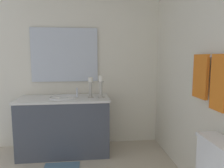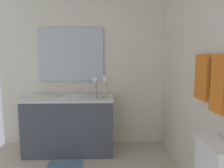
{
  "view_description": "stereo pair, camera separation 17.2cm",
  "coord_description": "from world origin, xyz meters",
  "px_view_note": "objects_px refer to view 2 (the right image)",
  "views": [
    {
      "loc": [
        2.11,
        0.15,
        1.38
      ],
      "look_at": [
        -0.04,
        0.4,
        1.11
      ],
      "focal_mm": 33.92,
      "sensor_mm": 36.0,
      "label": 1
    },
    {
      "loc": [
        2.12,
        0.32,
        1.38
      ],
      "look_at": [
        -0.04,
        0.4,
        1.11
      ],
      "focal_mm": 33.92,
      "sensor_mm": 36.0,
      "label": 2
    }
  ],
  "objects_px": {
    "vanity_cabinet": "(70,124)",
    "candle_holder_short": "(95,87)",
    "mirror": "(71,55)",
    "towel_center": "(218,84)",
    "candle_holder_tall": "(105,86)",
    "towel_near_vanity": "(202,77)",
    "towel_bar": "(222,56)",
    "sink_basin": "(69,100)"
  },
  "relations": [
    {
      "from": "vanity_cabinet",
      "to": "candle_holder_short",
      "type": "relative_size",
      "value": 4.44
    },
    {
      "from": "mirror",
      "to": "towel_center",
      "type": "relative_size",
      "value": 2.13
    },
    {
      "from": "vanity_cabinet",
      "to": "candle_holder_tall",
      "type": "relative_size",
      "value": 4.1
    },
    {
      "from": "towel_near_vanity",
      "to": "towel_center",
      "type": "distance_m",
      "value": 0.28
    },
    {
      "from": "vanity_cabinet",
      "to": "towel_bar",
      "type": "bearing_deg",
      "value": 45.24
    },
    {
      "from": "sink_basin",
      "to": "towel_center",
      "type": "distance_m",
      "value": 2.02
    },
    {
      "from": "candle_holder_tall",
      "to": "candle_holder_short",
      "type": "relative_size",
      "value": 1.08
    },
    {
      "from": "candle_holder_short",
      "to": "towel_near_vanity",
      "type": "xyz_separation_m",
      "value": [
        1.09,
        1.02,
        0.24
      ]
    },
    {
      "from": "vanity_cabinet",
      "to": "candle_holder_tall",
      "type": "bearing_deg",
      "value": 83.75
    },
    {
      "from": "vanity_cabinet",
      "to": "towel_center",
      "type": "relative_size",
      "value": 2.77
    },
    {
      "from": "vanity_cabinet",
      "to": "towel_near_vanity",
      "type": "relative_size",
      "value": 3.1
    },
    {
      "from": "towel_bar",
      "to": "towel_near_vanity",
      "type": "relative_size",
      "value": 2.05
    },
    {
      "from": "vanity_cabinet",
      "to": "towel_near_vanity",
      "type": "bearing_deg",
      "value": 51.27
    },
    {
      "from": "mirror",
      "to": "towel_near_vanity",
      "type": "height_order",
      "value": "mirror"
    },
    {
      "from": "sink_basin",
      "to": "towel_bar",
      "type": "bearing_deg",
      "value": 45.22
    },
    {
      "from": "sink_basin",
      "to": "towel_center",
      "type": "height_order",
      "value": "towel_center"
    },
    {
      "from": "mirror",
      "to": "candle_holder_tall",
      "type": "relative_size",
      "value": 3.15
    },
    {
      "from": "vanity_cabinet",
      "to": "towel_near_vanity",
      "type": "distance_m",
      "value": 1.96
    },
    {
      "from": "sink_basin",
      "to": "towel_center",
      "type": "bearing_deg",
      "value": 44.85
    },
    {
      "from": "towel_center",
      "to": "candle_holder_short",
      "type": "bearing_deg",
      "value": -143.38
    },
    {
      "from": "towel_center",
      "to": "towel_bar",
      "type": "bearing_deg",
      "value": 90.0
    },
    {
      "from": "candle_holder_tall",
      "to": "towel_bar",
      "type": "height_order",
      "value": "towel_bar"
    },
    {
      "from": "towel_near_vanity",
      "to": "candle_holder_tall",
      "type": "bearing_deg",
      "value": -140.55
    },
    {
      "from": "towel_bar",
      "to": "vanity_cabinet",
      "type": "bearing_deg",
      "value": -134.76
    },
    {
      "from": "sink_basin",
      "to": "towel_center",
      "type": "relative_size",
      "value": 0.87
    },
    {
      "from": "candle_holder_tall",
      "to": "vanity_cabinet",
      "type": "bearing_deg",
      "value": -96.25
    },
    {
      "from": "candle_holder_tall",
      "to": "towel_near_vanity",
      "type": "bearing_deg",
      "value": 39.45
    },
    {
      "from": "sink_basin",
      "to": "candle_holder_short",
      "type": "height_order",
      "value": "candle_holder_short"
    },
    {
      "from": "mirror",
      "to": "candle_holder_short",
      "type": "distance_m",
      "value": 0.67
    },
    {
      "from": "mirror",
      "to": "candle_holder_tall",
      "type": "xyz_separation_m",
      "value": [
        0.34,
        0.52,
        -0.44
      ]
    },
    {
      "from": "sink_basin",
      "to": "towel_near_vanity",
      "type": "relative_size",
      "value": 0.97
    },
    {
      "from": "mirror",
      "to": "towel_bar",
      "type": "distance_m",
      "value": 2.2
    },
    {
      "from": "mirror",
      "to": "candle_holder_short",
      "type": "height_order",
      "value": "mirror"
    },
    {
      "from": "candle_holder_short",
      "to": "towel_bar",
      "type": "distance_m",
      "value": 1.77
    },
    {
      "from": "candle_holder_tall",
      "to": "towel_bar",
      "type": "xyz_separation_m",
      "value": [
        1.35,
        0.89,
        0.41
      ]
    },
    {
      "from": "candle_holder_short",
      "to": "towel_center",
      "type": "height_order",
      "value": "towel_center"
    },
    {
      "from": "vanity_cabinet",
      "to": "towel_near_vanity",
      "type": "height_order",
      "value": "towel_near_vanity"
    },
    {
      "from": "towel_bar",
      "to": "towel_center",
      "type": "distance_m",
      "value": 0.21
    },
    {
      "from": "mirror",
      "to": "candle_holder_tall",
      "type": "height_order",
      "value": "mirror"
    },
    {
      "from": "towel_bar",
      "to": "towel_center",
      "type": "xyz_separation_m",
      "value": [
        0.0,
        -0.02,
        -0.21
      ]
    },
    {
      "from": "vanity_cabinet",
      "to": "towel_bar",
      "type": "xyz_separation_m",
      "value": [
        1.4,
        1.42,
        0.98
      ]
    },
    {
      "from": "vanity_cabinet",
      "to": "towel_center",
      "type": "height_order",
      "value": "towel_center"
    }
  ]
}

